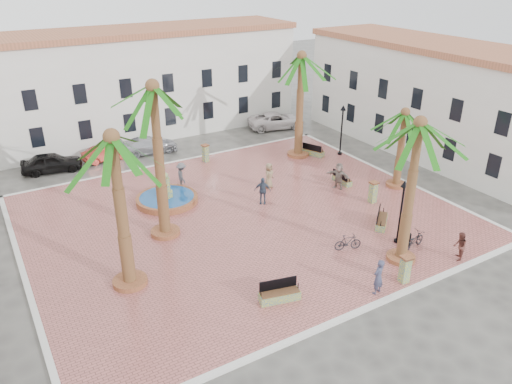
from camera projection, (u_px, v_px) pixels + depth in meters
ground at (243, 218)px, 31.91m from camera, size 120.00×120.00×0.00m
plaza at (243, 217)px, 31.88m from camera, size 26.00×22.00×0.15m
kerb_n at (176, 162)px, 40.43m from camera, size 26.30×0.30×0.16m
kerb_s at (358, 312)px, 23.32m from camera, size 26.30×0.30×0.16m
kerb_e at (392, 176)px, 37.88m from camera, size 0.30×22.30×0.16m
kerb_w at (24, 277)px, 25.87m from camera, size 0.30×22.30×0.16m
building_north at (135, 83)px, 45.42m from camera, size 30.40×7.40×9.50m
building_east at (443, 100)px, 40.77m from camera, size 7.40×26.40×9.00m
fountain at (167, 198)px, 33.56m from camera, size 4.13×4.13×2.14m
palm_nw at (154, 104)px, 26.42m from camera, size 5.64×5.64×9.27m
palm_sw at (114, 156)px, 22.32m from camera, size 5.66×5.66×8.20m
palm_s at (418, 140)px, 24.34m from camera, size 5.07×5.07×8.12m
palm_e at (404, 123)px, 34.03m from camera, size 4.74×4.74×5.81m
palm_ne at (301, 68)px, 38.49m from camera, size 5.76×5.76×8.55m
bench_s at (279, 295)px, 23.91m from camera, size 2.09×1.05×1.06m
bench_se at (381, 221)px, 30.62m from camera, size 1.86×1.73×1.03m
bench_e at (342, 180)px, 36.37m from camera, size 0.54×1.72×0.91m
bench_ne at (313, 152)px, 41.54m from camera, size 1.26×1.97×1.00m
lamppost_s at (402, 201)px, 27.81m from camera, size 0.43×0.43×3.91m
lamppost_e at (342, 121)px, 40.58m from camera, size 0.46×0.46×4.22m
bollard_se at (405, 269)px, 25.07m from camera, size 0.59×0.59×1.49m
bollard_n at (205, 153)px, 40.01m from camera, size 0.61×0.61×1.43m
bollard_e at (373, 192)px, 33.31m from camera, size 0.54×0.54×1.50m
litter_bin at (407, 240)px, 28.47m from camera, size 0.38×0.38×0.73m
cyclist_a at (378, 277)px, 24.15m from camera, size 0.77×0.59×1.89m
bicycle_a at (414, 241)px, 28.13m from camera, size 1.94×0.99×0.97m
cyclist_b at (460, 246)px, 26.95m from camera, size 1.00×0.99×1.63m
bicycle_b at (348, 242)px, 27.98m from camera, size 1.64×0.92×0.95m
pedestrian_fountain_a at (269, 176)px, 35.36m from camera, size 1.08×0.97×1.86m
pedestrian_fountain_b at (262, 191)px, 33.11m from camera, size 1.16×0.98×1.86m
pedestrian_north at (182, 176)px, 35.30m from camera, size 0.90×1.34×1.92m
pedestrian_east at (339, 176)px, 35.25m from camera, size 1.24×1.86×1.92m
car_black at (52, 162)px, 38.49m from camera, size 4.69×2.43×1.52m
car_red at (106, 153)px, 40.72m from camera, size 3.92×1.76×1.25m
car_silver at (149, 145)px, 42.27m from camera, size 4.94×2.33×1.39m
car_white at (276, 120)px, 48.41m from camera, size 5.95×3.75×1.53m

